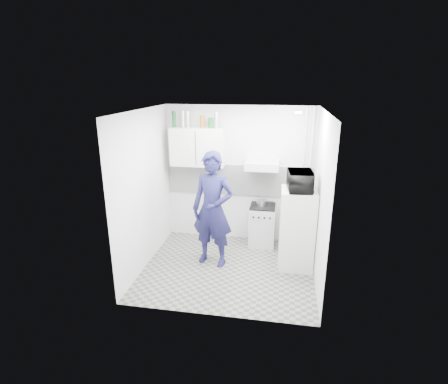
# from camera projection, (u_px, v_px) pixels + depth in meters

# --- Properties ---
(floor) EXTENTS (2.80, 2.80, 0.00)m
(floor) POSITION_uv_depth(u_px,v_px,m) (228.00, 268.00, 5.88)
(floor) COLOR slate
(floor) RESTS_ON ground
(ceiling) EXTENTS (2.80, 2.80, 0.00)m
(ceiling) POSITION_uv_depth(u_px,v_px,m) (229.00, 111.00, 5.09)
(ceiling) COLOR white
(ceiling) RESTS_ON wall_back
(wall_back) EXTENTS (2.80, 0.00, 2.80)m
(wall_back) POSITION_uv_depth(u_px,v_px,m) (239.00, 175.00, 6.66)
(wall_back) COLOR silver
(wall_back) RESTS_ON floor
(wall_left) EXTENTS (0.00, 2.60, 2.60)m
(wall_left) POSITION_uv_depth(u_px,v_px,m) (144.00, 191.00, 5.71)
(wall_left) COLOR silver
(wall_left) RESTS_ON floor
(wall_right) EXTENTS (0.00, 2.60, 2.60)m
(wall_right) POSITION_uv_depth(u_px,v_px,m) (320.00, 200.00, 5.26)
(wall_right) COLOR silver
(wall_right) RESTS_ON floor
(person) EXTENTS (0.79, 0.60, 1.96)m
(person) POSITION_uv_depth(u_px,v_px,m) (213.00, 210.00, 5.78)
(person) COLOR #191842
(person) RESTS_ON floor
(stove) EXTENTS (0.48, 0.48, 0.77)m
(stove) POSITION_uv_depth(u_px,v_px,m) (262.00, 226.00, 6.62)
(stove) COLOR #BCBCBC
(stove) RESTS_ON floor
(fridge) EXTENTS (0.57, 0.57, 1.36)m
(fridge) POSITION_uv_depth(u_px,v_px,m) (297.00, 229.00, 5.76)
(fridge) COLOR silver
(fridge) RESTS_ON floor
(stove_top) EXTENTS (0.46, 0.46, 0.03)m
(stove_top) POSITION_uv_depth(u_px,v_px,m) (263.00, 206.00, 6.50)
(stove_top) COLOR black
(stove_top) RESTS_ON stove
(saucepan) EXTENTS (0.18, 0.18, 0.10)m
(saucepan) POSITION_uv_depth(u_px,v_px,m) (261.00, 203.00, 6.50)
(saucepan) COLOR silver
(saucepan) RESTS_ON stove_top
(microwave) EXTENTS (0.59, 0.43, 0.31)m
(microwave) POSITION_uv_depth(u_px,v_px,m) (300.00, 181.00, 5.51)
(microwave) COLOR black
(microwave) RESTS_ON fridge
(bottle_a) EXTENTS (0.07, 0.07, 0.29)m
(bottle_a) POSITION_uv_depth(u_px,v_px,m) (174.00, 119.00, 6.37)
(bottle_a) COLOR #144C1E
(bottle_a) RESTS_ON upper_cabinet
(bottle_b) EXTENTS (0.08, 0.08, 0.29)m
(bottle_b) POSITION_uv_depth(u_px,v_px,m) (183.00, 119.00, 6.34)
(bottle_b) COLOR silver
(bottle_b) RESTS_ON upper_cabinet
(bottle_c) EXTENTS (0.07, 0.07, 0.29)m
(bottle_c) POSITION_uv_depth(u_px,v_px,m) (188.00, 119.00, 6.32)
(bottle_c) COLOR silver
(bottle_c) RESTS_ON upper_cabinet
(canister_a) EXTENTS (0.09, 0.09, 0.22)m
(canister_a) POSITION_uv_depth(u_px,v_px,m) (202.00, 122.00, 6.29)
(canister_a) COLOR brown
(canister_a) RESTS_ON upper_cabinet
(canister_b) EXTENTS (0.10, 0.10, 0.18)m
(canister_b) POSITION_uv_depth(u_px,v_px,m) (211.00, 123.00, 6.27)
(canister_b) COLOR #144C1E
(canister_b) RESTS_ON upper_cabinet
(bottle_e) EXTENTS (0.07, 0.07, 0.28)m
(bottle_e) POSITION_uv_depth(u_px,v_px,m) (216.00, 120.00, 6.24)
(bottle_e) COLOR silver
(bottle_e) RESTS_ON upper_cabinet
(upper_cabinet) EXTENTS (1.00, 0.35, 0.70)m
(upper_cabinet) POSITION_uv_depth(u_px,v_px,m) (198.00, 147.00, 6.45)
(upper_cabinet) COLOR silver
(upper_cabinet) RESTS_ON wall_back
(range_hood) EXTENTS (0.60, 0.50, 0.14)m
(range_hood) POSITION_uv_depth(u_px,v_px,m) (262.00, 165.00, 6.27)
(range_hood) COLOR #BCBCBC
(range_hood) RESTS_ON wall_back
(backsplash) EXTENTS (2.74, 0.03, 0.60)m
(backsplash) POSITION_uv_depth(u_px,v_px,m) (239.00, 180.00, 6.67)
(backsplash) COLOR white
(backsplash) RESTS_ON wall_back
(pipe_a) EXTENTS (0.05, 0.05, 2.60)m
(pipe_a) POSITION_uv_depth(u_px,v_px,m) (309.00, 179.00, 6.37)
(pipe_a) COLOR #BCBCBC
(pipe_a) RESTS_ON floor
(pipe_b) EXTENTS (0.04, 0.04, 2.60)m
(pipe_b) POSITION_uv_depth(u_px,v_px,m) (302.00, 179.00, 6.39)
(pipe_b) COLOR #BCBCBC
(pipe_b) RESTS_ON floor
(ceiling_spot_fixture) EXTENTS (0.10, 0.10, 0.02)m
(ceiling_spot_fixture) POSITION_uv_depth(u_px,v_px,m) (298.00, 113.00, 5.12)
(ceiling_spot_fixture) COLOR white
(ceiling_spot_fixture) RESTS_ON ceiling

